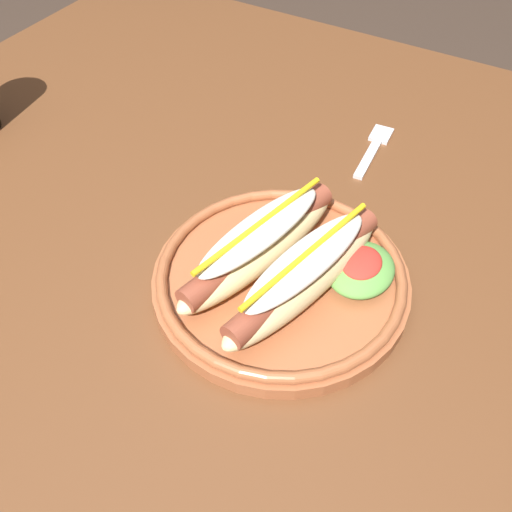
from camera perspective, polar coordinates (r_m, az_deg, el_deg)
ground_plane at (r=1.29m, az=-8.30°, el=-22.99°), size 8.00×8.00×0.00m
dining_table at (r=0.73m, az=-13.73°, el=-5.27°), size 1.27×0.95×0.74m
hot_dog_plate at (r=0.59m, az=2.88°, el=-1.35°), size 0.27×0.27×0.08m
fork at (r=0.79m, az=11.72°, el=10.59°), size 0.12×0.03×0.00m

